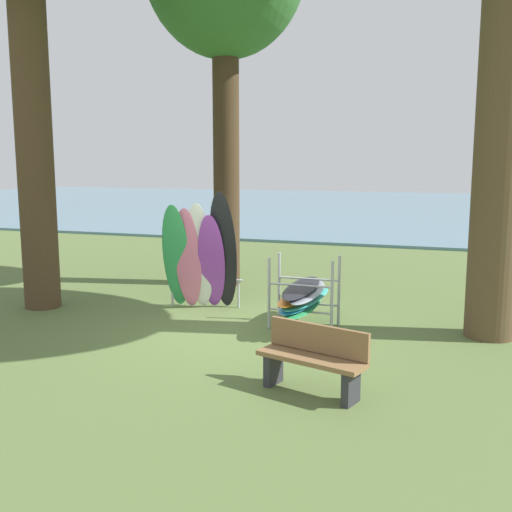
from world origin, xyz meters
TOP-DOWN VIEW (x-y plane):
  - ground_plane at (0.00, 0.00)m, footprint 80.00×80.00m
  - lake_water at (0.00, 28.92)m, footprint 80.00×36.00m
  - leaning_board_pile at (-1.10, 1.13)m, footprint 1.55×1.01m
  - board_storage_rack at (1.14, 0.55)m, footprint 1.15×2.13m
  - park_bench at (2.01, -2.36)m, footprint 1.46×0.80m

SIDE VIEW (x-z plane):
  - ground_plane at x=0.00m, z-range 0.00..0.00m
  - lake_water at x=0.00m, z-range 0.00..0.10m
  - park_bench at x=2.01m, z-range 0.03..0.88m
  - board_storage_rack at x=1.14m, z-range -0.07..1.18m
  - leaning_board_pile at x=-1.10m, z-range -0.13..2.20m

